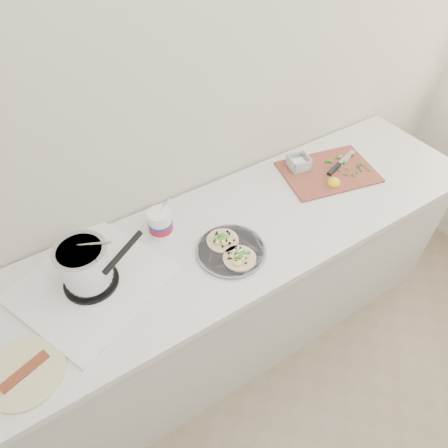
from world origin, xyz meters
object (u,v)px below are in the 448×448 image
stove (88,272)px  taco_plate (231,249)px  cutboard (326,169)px  tub (161,222)px  bacon_plate (26,373)px

stove → taco_plate: stove is taller
stove → cutboard: 1.22m
taco_plate → tub: 0.32m
stove → bacon_plate: bearing=-166.9°
taco_plate → tub: tub is taller
stove → cutboard: stove is taller
tub → bacon_plate: size_ratio=0.90×
tub → cutboard: size_ratio=0.45×
tub → stove: bearing=-164.0°
taco_plate → bacon_plate: taco_plate is taller
bacon_plate → cutboard: bearing=9.4°
stove → tub: bearing=-7.0°
tub → bacon_plate: tub is taller
taco_plate → tub: bearing=127.7°
stove → tub: 0.36m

